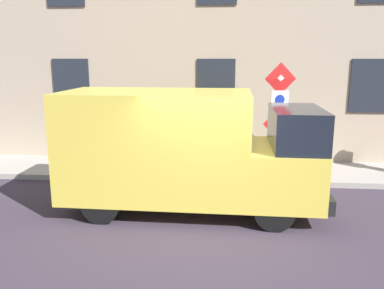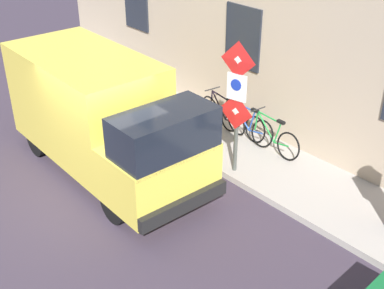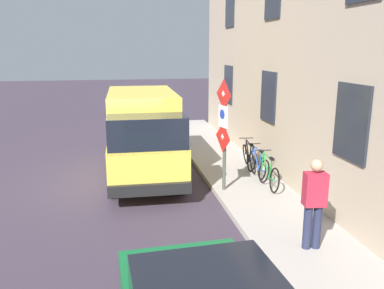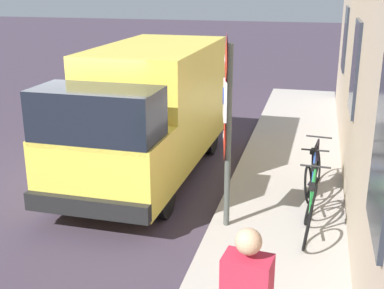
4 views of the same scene
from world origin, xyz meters
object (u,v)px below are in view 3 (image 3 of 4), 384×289
Objects in this scene: sign_post_stacked at (223,124)px; delivery_van at (143,132)px; bicycle_black at (249,157)px; bicycle_blue at (258,164)px; pedestrian at (314,201)px; bicycle_green at (268,173)px.

sign_post_stacked reaches higher than delivery_van.
delivery_van reaches higher than bicycle_black.
bicycle_blue is 1.00× the size of bicycle_black.
delivery_van is 3.14× the size of bicycle_blue.
delivery_van is at bearing 69.48° from bicycle_blue.
delivery_van is 3.12× the size of pedestrian.
bicycle_black is 5.08m from pedestrian.
bicycle_green is at bearing 58.70° from delivery_van.
bicycle_green is at bearing 3.35° from sign_post_stacked.
bicycle_green is at bearing -179.33° from bicycle_blue.
sign_post_stacked is at bearing 20.00° from pedestrian.
delivery_van is at bearing 88.96° from bicycle_black.
bicycle_green is 3.52m from pedestrian.
bicycle_black is 1.00× the size of pedestrian.
delivery_van is 3.52m from bicycle_blue.
sign_post_stacked is 0.52× the size of delivery_van.
sign_post_stacked is at bearing 148.94° from bicycle_black.
pedestrian is (-0.49, -3.44, 0.56)m from bicycle_green.
bicycle_green is 0.79m from bicycle_blue.
bicycle_green is (1.29, 0.08, -1.39)m from sign_post_stacked.
pedestrian is at bearing 174.84° from bicycle_green.
sign_post_stacked is at bearing 96.20° from bicycle_green.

